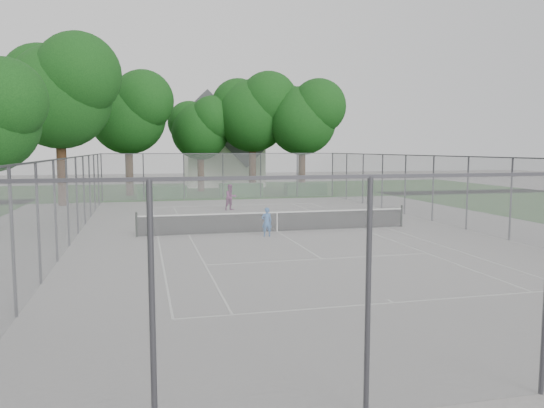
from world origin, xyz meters
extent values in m
plane|color=slate|center=(0.00, 0.00, 0.00)|extent=(120.00, 120.00, 0.00)
cube|color=#194212|center=(0.00, 26.00, 0.00)|extent=(60.00, 20.00, 0.00)
cube|color=beige|center=(0.00, -11.88, 0.01)|extent=(10.97, 0.06, 0.01)
cube|color=beige|center=(0.00, 11.88, 0.01)|extent=(10.97, 0.06, 0.01)
cube|color=beige|center=(-5.49, 0.00, 0.01)|extent=(0.06, 23.77, 0.01)
cube|color=beige|center=(5.49, 0.00, 0.01)|extent=(0.06, 23.77, 0.01)
cube|color=beige|center=(-4.12, 0.00, 0.01)|extent=(0.06, 23.77, 0.01)
cube|color=beige|center=(4.12, 0.00, 0.01)|extent=(0.06, 23.77, 0.01)
cube|color=beige|center=(0.00, -6.40, 0.01)|extent=(8.23, 0.06, 0.01)
cube|color=beige|center=(0.00, 6.40, 0.01)|extent=(8.23, 0.06, 0.01)
cube|color=beige|center=(0.00, 0.00, 0.01)|extent=(0.06, 12.80, 0.01)
cube|color=beige|center=(0.00, -11.73, 0.01)|extent=(0.06, 0.30, 0.01)
cube|color=beige|center=(0.00, 11.73, 0.01)|extent=(0.06, 0.30, 0.01)
cylinder|color=black|center=(-6.39, 0.00, 0.55)|extent=(0.10, 0.10, 1.10)
cylinder|color=black|center=(6.39, 0.00, 0.55)|extent=(0.10, 0.10, 1.10)
cube|color=black|center=(0.00, 0.00, 0.45)|extent=(12.67, 0.01, 0.86)
cube|color=silver|center=(0.00, 0.00, 0.91)|extent=(12.77, 0.03, 0.06)
cube|color=silver|center=(0.00, 0.00, 0.44)|extent=(0.05, 0.02, 0.88)
cylinder|color=#38383D|center=(-9.00, 17.00, 1.75)|extent=(0.08, 0.08, 3.50)
cylinder|color=#38383D|center=(9.00, 17.00, 1.75)|extent=(0.08, 0.08, 3.50)
cube|color=slate|center=(0.00, 17.00, 1.75)|extent=(18.00, 0.02, 3.50)
cube|color=slate|center=(-9.00, 0.00, 1.75)|extent=(0.02, 34.00, 3.50)
cube|color=slate|center=(9.00, 0.00, 1.75)|extent=(0.02, 34.00, 3.50)
cube|color=#38383D|center=(0.00, 17.00, 3.50)|extent=(18.00, 0.05, 0.05)
cube|color=#38383D|center=(-9.00, 0.00, 3.50)|extent=(0.05, 34.00, 0.05)
cube|color=#38383D|center=(9.00, 0.00, 3.50)|extent=(0.05, 34.00, 0.05)
cylinder|color=#321D12|center=(-7.12, 21.49, 2.16)|extent=(0.63, 0.63, 4.33)
sphere|color=#0E330F|center=(-7.12, 21.49, 6.48)|extent=(6.16, 6.16, 6.16)
sphere|color=#0E330F|center=(-5.89, 20.57, 7.71)|extent=(4.93, 4.93, 4.93)
sphere|color=#0E330F|center=(-8.20, 22.26, 7.41)|extent=(4.62, 4.62, 4.62)
cylinder|color=#321D12|center=(-0.92, 24.43, 1.82)|extent=(0.60, 0.60, 3.64)
sphere|color=#0E330F|center=(-0.92, 24.43, 5.45)|extent=(5.18, 5.18, 5.18)
sphere|color=#0E330F|center=(0.11, 23.65, 6.49)|extent=(4.14, 4.14, 4.14)
sphere|color=#0E330F|center=(-1.83, 25.08, 6.23)|extent=(3.88, 3.88, 3.88)
cylinder|color=#321D12|center=(3.61, 23.18, 2.26)|extent=(0.64, 0.64, 4.53)
sphere|color=#0E330F|center=(3.61, 23.18, 6.78)|extent=(6.44, 6.44, 6.44)
sphere|color=#0E330F|center=(4.90, 22.21, 8.07)|extent=(5.15, 5.15, 5.15)
sphere|color=#0E330F|center=(2.48, 23.98, 7.75)|extent=(4.83, 4.83, 4.83)
cylinder|color=#321D12|center=(7.63, 21.04, 2.10)|extent=(0.63, 0.63, 4.20)
sphere|color=#0E330F|center=(7.63, 21.04, 6.29)|extent=(5.98, 5.98, 5.98)
sphere|color=#0E330F|center=(8.82, 20.15, 7.49)|extent=(4.78, 4.78, 4.78)
sphere|color=#0E330F|center=(6.58, 21.79, 7.19)|extent=(4.48, 4.48, 4.48)
cylinder|color=#321D12|center=(-11.40, 14.72, 2.45)|extent=(0.66, 0.66, 4.89)
sphere|color=#0E330F|center=(-11.40, 14.72, 7.33)|extent=(6.96, 6.96, 6.96)
sphere|color=#0E330F|center=(-10.01, 13.67, 8.72)|extent=(5.56, 5.56, 5.56)
sphere|color=#0E330F|center=(-12.62, 15.59, 8.37)|extent=(5.22, 5.22, 5.22)
sphere|color=#0E330F|center=(-12.24, 3.47, 6.15)|extent=(3.93, 3.93, 3.93)
cube|color=#194F1B|center=(-4.62, 18.51, 0.47)|extent=(3.78, 1.13, 0.95)
cube|color=#194F1B|center=(1.60, 18.02, 0.54)|extent=(3.46, 0.99, 1.09)
cube|color=#194F1B|center=(7.11, 18.27, 0.51)|extent=(3.42, 1.25, 1.02)
cube|color=silver|center=(2.11, 30.87, 2.89)|extent=(7.70, 5.77, 5.77)
cube|color=#414245|center=(2.11, 30.87, 5.77)|extent=(7.62, 5.96, 7.62)
imported|color=#2C5EA7|center=(-0.78, -1.20, 0.65)|extent=(0.48, 0.32, 1.29)
imported|color=#71255D|center=(-0.71, 9.08, 0.82)|extent=(0.98, 0.90, 1.64)
camera|label=1|loc=(-6.08, -23.82, 3.89)|focal=35.00mm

